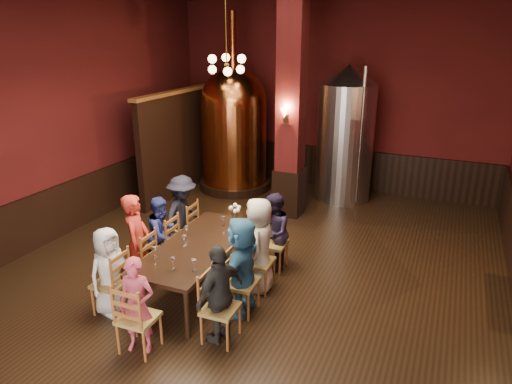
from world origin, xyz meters
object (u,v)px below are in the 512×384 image
at_px(copper_kettle, 234,128).
at_px(steel_vessel, 345,134).
at_px(dining_table, 198,248).
at_px(person_2, 162,234).
at_px(person_1, 137,243).
at_px(rose_vase, 234,211).
at_px(person_0, 109,271).

height_order(copper_kettle, steel_vessel, copper_kettle).
distance_m(dining_table, person_2, 0.91).
bearing_deg(person_2, person_1, -179.18).
distance_m(person_2, steel_vessel, 5.04).
bearing_deg(copper_kettle, dining_table, -70.26).
height_order(person_1, person_2, person_1).
distance_m(dining_table, copper_kettle, 4.88).
bearing_deg(person_2, rose_vase, -60.17).
distance_m(dining_table, person_1, 0.92).
relative_size(steel_vessel, rose_vase, 8.94).
bearing_deg(rose_vase, copper_kettle, 116.30).
bearing_deg(person_1, dining_table, -89.25).
distance_m(person_0, rose_vase, 2.20).
relative_size(copper_kettle, steel_vessel, 1.36).
height_order(person_0, rose_vase, person_0).
distance_m(dining_table, steel_vessel, 5.06).
bearing_deg(steel_vessel, copper_kettle, -172.38).
bearing_deg(copper_kettle, person_1, -80.87).
relative_size(person_0, copper_kettle, 0.30).
height_order(person_0, steel_vessel, steel_vessel).
xyz_separation_m(person_2, steel_vessel, (1.90, 4.58, 0.91)).
distance_m(person_1, person_2, 0.67).
xyz_separation_m(dining_table, steel_vessel, (1.03, 4.88, 0.86)).
xyz_separation_m(person_0, rose_vase, (0.97, 1.94, 0.34)).
distance_m(person_2, rose_vase, 1.24).
xyz_separation_m(steel_vessel, rose_vase, (-0.87, -3.96, -0.57)).
height_order(dining_table, copper_kettle, copper_kettle).
relative_size(dining_table, person_0, 1.91).
bearing_deg(dining_table, person_2, 158.78).
bearing_deg(person_1, steel_vessel, -42.20).
distance_m(person_1, copper_kettle, 5.00).
bearing_deg(dining_table, copper_kettle, 107.67).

